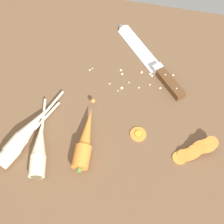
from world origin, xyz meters
TOP-DOWN VIEW (x-y plane):
  - ground_plane at (0.00, 0.00)cm, footprint 120.00×90.00cm
  - chefs_knife at (6.26, 20.25)cm, footprint 25.90×27.90cm
  - whole_carrot at (-4.94, -11.69)cm, footprint 5.40×21.07cm
  - parsnip_front at (-20.45, -12.68)cm, footprint 9.81×22.00cm
  - parsnip_mid_left at (-15.73, -16.62)cm, footprint 7.85×22.43cm
  - parsnip_mid_right at (-21.07, -16.06)cm, footprint 10.73×21.53cm
  - carrot_slice_stack at (23.43, -8.23)cm, footprint 10.83×8.40cm
  - carrot_slice_stray_near at (8.16, -6.43)cm, footprint 4.34×4.34cm
  - mince_crumbs at (4.55, 11.49)cm, footprint 25.82×9.70cm

SIDE VIEW (x-z plane):
  - ground_plane at x=0.00cm, z-range -4.00..0.00cm
  - mince_crumbs at x=4.55cm, z-range -0.09..0.79cm
  - carrot_slice_stray_near at x=8.16cm, z-range 0.01..0.71cm
  - chefs_knife at x=6.26cm, z-range -1.44..2.74cm
  - carrot_slice_stack at x=23.43cm, z-range -0.73..3.68cm
  - parsnip_mid_left at x=-15.73cm, z-range -0.02..3.98cm
  - parsnip_front at x=-20.45cm, z-range -0.02..3.98cm
  - parsnip_mid_right at x=-21.07cm, z-range -0.02..3.98cm
  - whole_carrot at x=-4.94cm, z-range 0.00..4.20cm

